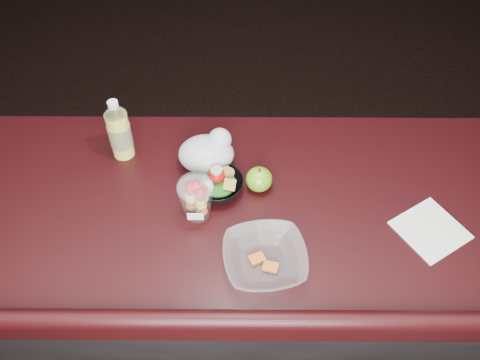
% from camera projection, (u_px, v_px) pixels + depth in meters
% --- Properties ---
extents(counter, '(4.06, 0.71, 1.02)m').
position_uv_depth(counter, '(230.00, 294.00, 1.86)').
color(counter, black).
rests_on(counter, ground).
extents(lemonade_bottle, '(0.07, 0.07, 0.20)m').
position_uv_depth(lemonade_bottle, '(120.00, 133.00, 1.54)').
color(lemonade_bottle, yellow).
rests_on(lemonade_bottle, counter).
extents(fruit_cup, '(0.10, 0.10, 0.14)m').
position_uv_depth(fruit_cup, '(196.00, 197.00, 1.41)').
color(fruit_cup, white).
rests_on(fruit_cup, counter).
extents(green_apple, '(0.08, 0.08, 0.08)m').
position_uv_depth(green_apple, '(259.00, 179.00, 1.49)').
color(green_apple, '#3E840F').
rests_on(green_apple, counter).
extents(plastic_bag, '(0.16, 0.13, 0.12)m').
position_uv_depth(plastic_bag, '(208.00, 152.00, 1.54)').
color(plastic_bag, silver).
rests_on(plastic_bag, counter).
extents(snack_bowl, '(0.19, 0.19, 0.08)m').
position_uv_depth(snack_bowl, '(218.00, 185.00, 1.49)').
color(snack_bowl, black).
rests_on(snack_bowl, counter).
extents(takeout_bowl, '(0.24, 0.24, 0.05)m').
position_uv_depth(takeout_bowl, '(265.00, 259.00, 1.33)').
color(takeout_bowl, silver).
rests_on(takeout_bowl, counter).
extents(paper_napkin, '(0.22, 0.22, 0.00)m').
position_uv_depth(paper_napkin, '(430.00, 230.00, 1.42)').
color(paper_napkin, white).
rests_on(paper_napkin, counter).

